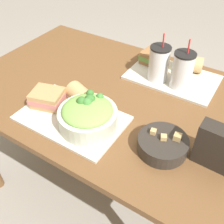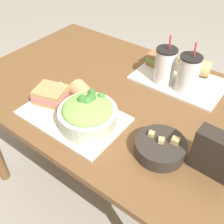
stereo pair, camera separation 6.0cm
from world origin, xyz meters
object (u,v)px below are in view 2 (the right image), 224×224
object	(u,v)px
soup_bowl	(160,147)
sandwich_far	(162,59)
salad_bowl	(88,114)
sandwich_near	(51,95)
drink_cup_dark	(165,67)
baguette_far	(198,67)
drink_cup_red	(188,75)
baguette_near	(85,95)
chip_bag	(215,154)

from	to	relation	value
soup_bowl	sandwich_far	world-z (taller)	same
salad_bowl	sandwich_near	bearing A→B (deg)	176.24
soup_bowl	drink_cup_dark	xyz separation A→B (m)	(-0.20, 0.39, 0.06)
baguette_far	drink_cup_red	size ratio (longest dim) A/B	0.58
salad_bowl	soup_bowl	size ratio (longest dim) A/B	1.26
baguette_near	drink_cup_dark	bearing A→B (deg)	-8.62
sandwich_near	chip_bag	xyz separation A→B (m)	(0.68, 0.07, 0.04)
soup_bowl	salad_bowl	bearing A→B (deg)	-170.81
sandwich_far	chip_bag	bearing A→B (deg)	-40.78
soup_bowl	baguette_near	world-z (taller)	baguette_near
soup_bowl	baguette_near	bearing A→B (deg)	173.54
sandwich_far	baguette_far	bearing A→B (deg)	14.11
drink_cup_red	chip_bag	bearing A→B (deg)	-54.11
sandwich_near	baguette_near	world-z (taller)	baguette_near
drink_cup_dark	drink_cup_red	distance (m)	0.11
soup_bowl	baguette_far	xyz separation A→B (m)	(-0.10, 0.54, 0.02)
soup_bowl	sandwich_near	bearing A→B (deg)	-176.36
baguette_near	sandwich_near	bearing A→B (deg)	141.85
soup_bowl	sandwich_near	distance (m)	0.51
sandwich_near	drink_cup_red	size ratio (longest dim) A/B	0.66
soup_bowl	drink_cup_red	distance (m)	0.40
baguette_near	baguette_far	world-z (taller)	same
salad_bowl	drink_cup_red	distance (m)	0.48
baguette_far	chip_bag	distance (m)	0.57
sandwich_near	drink_cup_dark	distance (m)	0.53
baguette_near	sandwich_far	size ratio (longest dim) A/B	1.16
sandwich_far	baguette_near	bearing A→B (deg)	-97.05
chip_bag	sandwich_far	bearing A→B (deg)	135.10
baguette_far	drink_cup_red	distance (m)	0.16
soup_bowl	chip_bag	size ratio (longest dim) A/B	1.13
baguette_near	chip_bag	xyz separation A→B (m)	(0.56, -0.01, 0.03)
salad_bowl	drink_cup_dark	distance (m)	0.45
salad_bowl	chip_bag	distance (m)	0.47
soup_bowl	sandwich_near	xyz separation A→B (m)	(-0.51, -0.03, 0.01)
sandwich_far	drink_cup_dark	xyz separation A→B (m)	(0.08, -0.13, 0.05)
baguette_near	drink_cup_dark	world-z (taller)	drink_cup_dark
drink_cup_dark	chip_bag	distance (m)	0.51
baguette_far	chip_bag	world-z (taller)	chip_bag
soup_bowl	baguette_far	bearing A→B (deg)	100.04
drink_cup_dark	baguette_near	bearing A→B (deg)	-118.62
baguette_far	chip_bag	xyz separation A→B (m)	(0.26, -0.50, 0.03)
sandwich_far	baguette_far	size ratio (longest dim) A/B	0.96
salad_bowl	soup_bowl	bearing A→B (deg)	9.19
soup_bowl	baguette_far	distance (m)	0.55
drink_cup_red	chip_bag	xyz separation A→B (m)	(0.26, -0.35, -0.01)
drink_cup_dark	chip_bag	bearing A→B (deg)	-43.76
sandwich_near	sandwich_far	bearing A→B (deg)	50.73
soup_bowl	baguette_far	size ratio (longest dim) A/B	1.31
soup_bowl	baguette_near	xyz separation A→B (m)	(-0.39, 0.04, 0.02)
sandwich_far	drink_cup_dark	size ratio (longest dim) A/B	0.56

